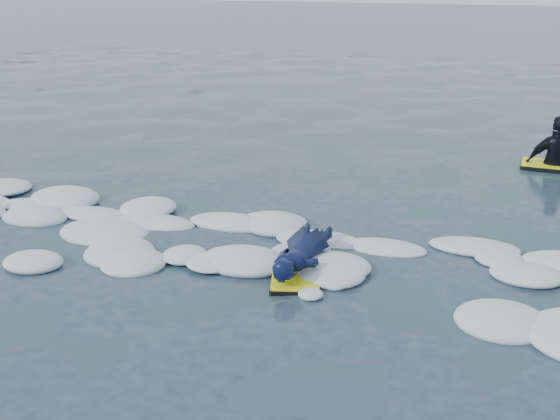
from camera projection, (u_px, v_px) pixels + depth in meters
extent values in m
plane|color=#192A3D|center=(152.00, 267.00, 8.54)|extent=(120.00, 120.00, 0.00)
cube|color=black|center=(296.00, 275.00, 8.23)|extent=(0.81, 1.15, 0.05)
cube|color=#FFF715|center=(296.00, 272.00, 8.22)|extent=(0.78, 1.12, 0.02)
imported|color=#0C1758|center=(302.00, 252.00, 8.39)|extent=(0.61, 1.58, 0.37)
cube|color=black|center=(556.00, 167.00, 12.59)|extent=(1.25, 0.75, 0.06)
cube|color=#FFF715|center=(556.00, 164.00, 12.57)|extent=(1.22, 0.72, 0.02)
imported|color=black|center=(556.00, 166.00, 12.58)|extent=(1.06, 0.45, 1.81)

